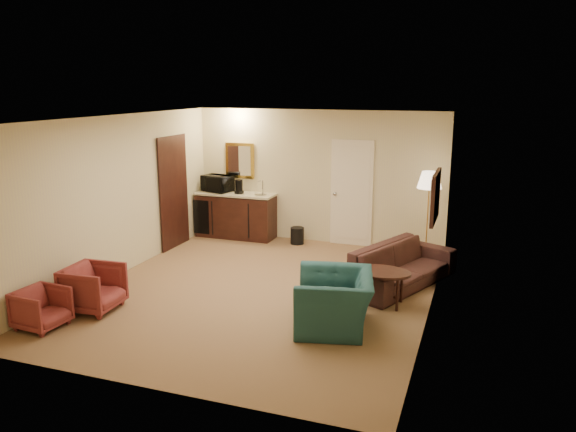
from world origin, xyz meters
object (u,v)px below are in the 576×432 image
wetbar_cabinet (236,215)px  microwave (217,182)px  coffee_maker (239,187)px  teal_armchair (335,292)px  waste_bin (297,236)px  floor_lamp (428,216)px  sofa (400,259)px  rose_chair_near (93,286)px  coffee_table (380,287)px  rose_chair_far (41,307)px

wetbar_cabinet → microwave: size_ratio=2.73×
microwave → coffee_maker: (0.52, -0.07, -0.06)m
teal_armchair → microwave: size_ratio=1.83×
wetbar_cabinet → coffee_maker: bearing=-16.7°
microwave → coffee_maker: 0.53m
wetbar_cabinet → waste_bin: bearing=-3.0°
floor_lamp → waste_bin: 2.59m
sofa → rose_chair_near: 4.56m
microwave → floor_lamp: bearing=11.5°
rose_chair_near → floor_lamp: 5.65m
floor_lamp → microwave: bearing=175.1°
floor_lamp → coffee_maker: (-3.75, 0.29, 0.26)m
coffee_table → coffee_maker: (-3.35, 2.61, 0.81)m
wetbar_cabinet → rose_chair_near: (-0.25, -4.18, -0.11)m
teal_armchair → rose_chair_near: (-3.29, -0.56, -0.13)m
rose_chair_near → coffee_maker: (0.35, 4.15, 0.71)m
waste_bin → coffee_maker: (-1.25, 0.04, 0.89)m
waste_bin → microwave: 2.02m
microwave → teal_armchair: bearing=-30.3°
rose_chair_near → coffee_table: 4.01m
rose_chair_near → rose_chair_far: rose_chair_near is taller
sofa → microwave: bearing=89.7°
rose_chair_far → coffee_table: 4.55m
microwave → wetbar_cabinet: bearing=10.5°
rose_chair_near → waste_bin: rose_chair_near is taller
floor_lamp → waste_bin: floor_lamp is taller
wetbar_cabinet → floor_lamp: bearing=-4.8°
coffee_table → microwave: 4.79m
wetbar_cabinet → rose_chair_far: wetbar_cabinet is taller
microwave → coffee_table: bearing=-18.4°
coffee_maker → floor_lamp: bearing=-14.1°
coffee_maker → wetbar_cabinet: bearing=153.7°
coffee_table → teal_armchair: bearing=-112.6°
coffee_table → wetbar_cabinet: bearing=142.6°
sofa → microwave: size_ratio=3.57×
wetbar_cabinet → rose_chair_near: size_ratio=2.32×
rose_chair_far → waste_bin: bearing=-16.8°
waste_bin → wetbar_cabinet: bearing=177.0°
sofa → wetbar_cabinet: bearing=87.8°
sofa → teal_armchair: (-0.56, -1.88, 0.06)m
wetbar_cabinet → sofa: bearing=-25.8°
rose_chair_far → coffee_maker: (0.60, 4.86, 0.77)m
microwave → coffee_maker: size_ratio=2.15×
sofa → coffee_table: bearing=-165.9°
coffee_maker → teal_armchair: bearing=-60.3°
sofa → microwave: (-4.02, 1.79, 0.70)m
waste_bin → microwave: microwave is taller
waste_bin → rose_chair_far: bearing=-111.0°
rose_chair_far → waste_bin: rose_chair_far is taller
rose_chair_far → microwave: bearing=3.3°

